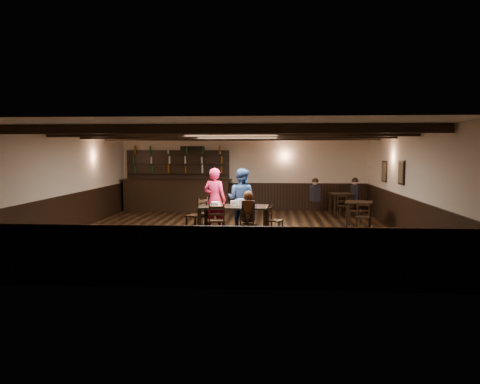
# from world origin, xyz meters

# --- Properties ---
(ground) EXTENTS (10.00, 10.00, 0.00)m
(ground) POSITION_xyz_m (0.00, 0.00, 0.00)
(ground) COLOR black
(ground) RESTS_ON ground
(room_shell) EXTENTS (9.02, 10.02, 2.71)m
(room_shell) POSITION_xyz_m (0.01, 0.04, 1.75)
(room_shell) COLOR beige
(room_shell) RESTS_ON ground
(dining_table) EXTENTS (1.79, 0.95, 0.75)m
(dining_table) POSITION_xyz_m (0.06, -0.19, 0.68)
(dining_table) COLOR black
(dining_table) RESTS_ON ground
(chair_near_left) EXTENTS (0.48, 0.47, 0.88)m
(chair_near_left) POSITION_xyz_m (-0.33, -0.81, 0.52)
(chair_near_left) COLOR black
(chair_near_left) RESTS_ON ground
(chair_near_right) EXTENTS (0.41, 0.40, 0.77)m
(chair_near_right) POSITION_xyz_m (0.46, -1.02, 0.45)
(chair_near_right) COLOR black
(chair_near_right) RESTS_ON ground
(chair_end_left) EXTENTS (0.59, 0.60, 0.98)m
(chair_end_left) POSITION_xyz_m (-0.83, -0.25, 0.57)
(chair_end_left) COLOR black
(chair_end_left) RESTS_ON ground
(chair_end_right) EXTENTS (0.43, 0.44, 0.77)m
(chair_end_right) POSITION_xyz_m (1.07, -0.19, 0.45)
(chair_end_right) COLOR black
(chair_end_right) RESTS_ON ground
(chair_far_pushed) EXTENTS (0.46, 0.45, 0.78)m
(chair_far_pushed) POSITION_xyz_m (-0.85, 1.04, 0.46)
(chair_far_pushed) COLOR black
(chair_far_pushed) RESTS_ON ground
(woman_pink) EXTENTS (0.72, 0.58, 1.72)m
(woman_pink) POSITION_xyz_m (-0.49, 0.24, 0.86)
(woman_pink) COLOR red
(woman_pink) RESTS_ON ground
(man_blue) EXTENTS (1.00, 0.90, 1.69)m
(man_blue) POSITION_xyz_m (0.20, 0.55, 0.85)
(man_blue) COLOR navy
(man_blue) RESTS_ON ground
(seated_person) EXTENTS (0.32, 0.48, 0.78)m
(seated_person) POSITION_xyz_m (0.47, -0.97, 0.81)
(seated_person) COLOR black
(seated_person) RESTS_ON ground
(cake) EXTENTS (0.31, 0.31, 0.10)m
(cake) POSITION_xyz_m (-0.43, -0.11, 0.79)
(cake) COLOR white
(cake) RESTS_ON dining_table
(plate_stack_a) EXTENTS (0.15, 0.15, 0.14)m
(plate_stack_a) POSITION_xyz_m (0.05, -0.22, 0.82)
(plate_stack_a) COLOR white
(plate_stack_a) RESTS_ON dining_table
(plate_stack_b) EXTENTS (0.16, 0.16, 0.19)m
(plate_stack_b) POSITION_xyz_m (0.23, -0.17, 0.85)
(plate_stack_b) COLOR white
(plate_stack_b) RESTS_ON dining_table
(tea_light) EXTENTS (0.04, 0.04, 0.06)m
(tea_light) POSITION_xyz_m (0.08, -0.06, 0.78)
(tea_light) COLOR #A5A8AD
(tea_light) RESTS_ON dining_table
(salt_shaker) EXTENTS (0.03, 0.03, 0.08)m
(salt_shaker) POSITION_xyz_m (0.40, -0.30, 0.79)
(salt_shaker) COLOR silver
(salt_shaker) RESTS_ON dining_table
(pepper_shaker) EXTENTS (0.03, 0.03, 0.08)m
(pepper_shaker) POSITION_xyz_m (0.48, -0.27, 0.79)
(pepper_shaker) COLOR #A5A8AD
(pepper_shaker) RESTS_ON dining_table
(drink_glass) EXTENTS (0.08, 0.08, 0.12)m
(drink_glass) POSITION_xyz_m (0.31, -0.06, 0.81)
(drink_glass) COLOR silver
(drink_glass) RESTS_ON dining_table
(menu_red) EXTENTS (0.33, 0.29, 0.00)m
(menu_red) POSITION_xyz_m (0.57, -0.27, 0.75)
(menu_red) COLOR maroon
(menu_red) RESTS_ON dining_table
(menu_blue) EXTENTS (0.41, 0.39, 0.00)m
(menu_blue) POSITION_xyz_m (0.56, -0.14, 0.75)
(menu_blue) COLOR #101954
(menu_blue) RESTS_ON dining_table
(bar_counter) EXTENTS (4.01, 0.70, 2.20)m
(bar_counter) POSITION_xyz_m (-2.43, 4.72, 0.73)
(bar_counter) COLOR black
(bar_counter) RESTS_ON ground
(back_table_a) EXTENTS (0.89, 0.89, 0.75)m
(back_table_a) POSITION_xyz_m (3.50, 1.13, 0.64)
(back_table_a) COLOR black
(back_table_a) RESTS_ON ground
(back_table_b) EXTENTS (0.81, 0.81, 0.75)m
(back_table_b) POSITION_xyz_m (3.38, 3.79, 0.64)
(back_table_b) COLOR black
(back_table_b) RESTS_ON ground
(bg_patron_left) EXTENTS (0.34, 0.44, 0.79)m
(bg_patron_left) POSITION_xyz_m (2.50, 3.78, 0.86)
(bg_patron_left) COLOR black
(bg_patron_left) RESTS_ON ground
(bg_patron_right) EXTENTS (0.33, 0.44, 0.81)m
(bg_patron_right) POSITION_xyz_m (3.84, 3.78, 0.87)
(bg_patron_right) COLOR black
(bg_patron_right) RESTS_ON ground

